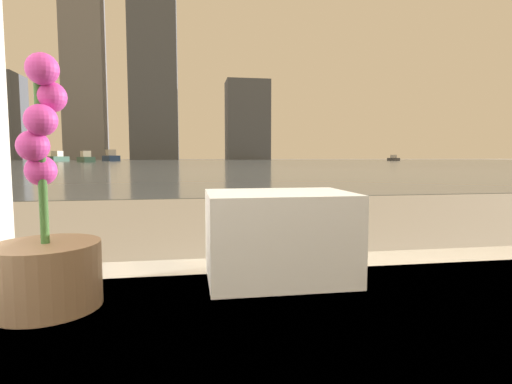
# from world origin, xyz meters

# --- Properties ---
(potted_orchid) EXTENTS (0.15, 0.15, 0.37)m
(potted_orchid) POSITION_xyz_m (-0.59, 0.81, 0.57)
(potted_orchid) COLOR #8C6B4C
(potted_orchid) RESTS_ON bathtub
(towel_stack) EXTENTS (0.26, 0.19, 0.16)m
(towel_stack) POSITION_xyz_m (-0.22, 0.90, 0.56)
(towel_stack) COLOR white
(towel_stack) RESTS_ON bathtub
(harbor_water) EXTENTS (180.00, 110.00, 0.01)m
(harbor_water) POSITION_xyz_m (0.00, 62.00, 0.01)
(harbor_water) COLOR slate
(harbor_water) RESTS_ON ground_plane
(harbor_boat_0) EXTENTS (3.25, 4.40, 1.58)m
(harbor_boat_0) POSITION_xyz_m (-14.73, 59.38, 0.57)
(harbor_boat_0) COLOR #335647
(harbor_boat_0) RESTS_ON harbor_water
(harbor_boat_1) EXTENTS (2.79, 4.95, 1.76)m
(harbor_boat_1) POSITION_xyz_m (-22.75, 73.37, 0.63)
(harbor_boat_1) COLOR #335647
(harbor_boat_1) RESTS_ON harbor_water
(harbor_boat_2) EXTENTS (1.14, 3.12, 1.16)m
(harbor_boat_2) POSITION_xyz_m (39.36, 73.63, 0.42)
(harbor_boat_2) COLOR #4C4C51
(harbor_boat_2) RESTS_ON harbor_water
(harbor_boat_4) EXTENTS (4.14, 5.98, 2.13)m
(harbor_boat_4) POSITION_xyz_m (-15.04, 79.18, 0.76)
(harbor_boat_4) COLOR navy
(harbor_boat_4) RESTS_ON harbor_water
(skyline_tower_0) EXTENTS (7.37, 11.95, 22.88)m
(skyline_tower_0) POSITION_xyz_m (-48.80, 118.00, 11.44)
(skyline_tower_0) COLOR #4C515B
(skyline_tower_0) RESTS_ON ground_plane
(skyline_tower_1) EXTENTS (10.75, 6.61, 71.42)m
(skyline_tower_1) POSITION_xyz_m (-28.61, 118.00, 35.71)
(skyline_tower_1) COLOR slate
(skyline_tower_1) RESTS_ON ground_plane
(skyline_tower_2) EXTENTS (13.10, 7.86, 73.21)m
(skyline_tower_2) POSITION_xyz_m (-10.06, 118.00, 36.61)
(skyline_tower_2) COLOR #4C515B
(skyline_tower_2) RESTS_ON ground_plane
(skyline_tower_3) EXTENTS (12.47, 9.62, 22.89)m
(skyline_tower_3) POSITION_xyz_m (16.57, 118.00, 11.45)
(skyline_tower_3) COLOR #4C515B
(skyline_tower_3) RESTS_ON ground_plane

